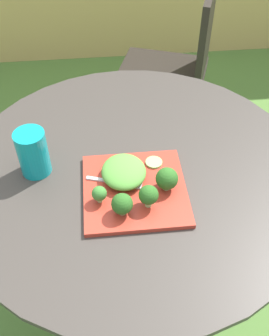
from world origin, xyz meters
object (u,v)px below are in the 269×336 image
(drinking_glass, at_px, (33,155))
(fork, at_px, (120,183))
(salad_plate, at_px, (135,190))
(patio_chair, at_px, (180,62))

(drinking_glass, bearing_deg, fork, -20.72)
(salad_plate, height_order, fork, fork)
(patio_chair, xyz_separation_m, fork, (-0.37, -1.00, 0.24))
(drinking_glass, bearing_deg, patio_chair, 56.84)
(patio_chair, bearing_deg, salad_plate, -107.85)
(drinking_glass, distance_m, fork, 0.25)
(salad_plate, relative_size, drinking_glass, 2.03)
(salad_plate, xyz_separation_m, drinking_glass, (-0.27, 0.11, 0.05))
(fork, bearing_deg, patio_chair, 69.77)
(patio_chair, distance_m, fork, 1.10)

